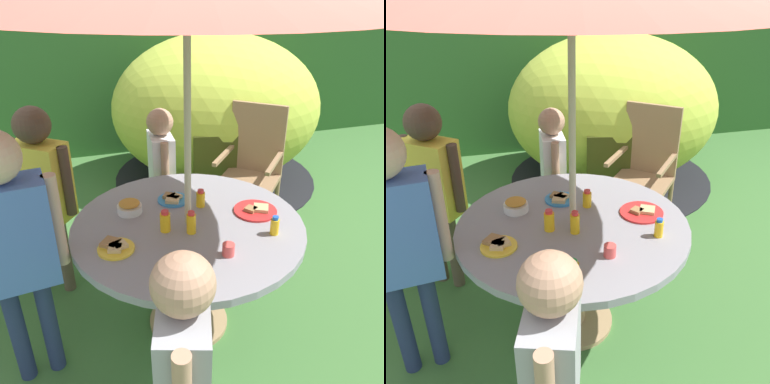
{
  "view_description": "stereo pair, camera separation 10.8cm",
  "coord_description": "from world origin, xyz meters",
  "views": [
    {
      "loc": [
        -0.54,
        -1.83,
        1.92
      ],
      "look_at": [
        0.06,
        0.12,
        0.86
      ],
      "focal_mm": 37.78,
      "sensor_mm": 36.0,
      "label": 1
    },
    {
      "loc": [
        -0.44,
        -1.86,
        1.92
      ],
      "look_at": [
        0.06,
        0.12,
        0.86
      ],
      "focal_mm": 37.78,
      "sensor_mm": 36.0,
      "label": 2
    }
  ],
  "objects": [
    {
      "name": "hedge_backdrop",
      "position": [
        0.0,
        3.34,
        0.82
      ],
      "size": [
        9.0,
        0.7,
        1.63
      ],
      "primitive_type": "cube",
      "color": "#285623",
      "rests_on": "ground_plane"
    },
    {
      "name": "child_in_white_shirt",
      "position": [
        0.06,
        0.88,
        0.73
      ],
      "size": [
        0.19,
        0.39,
        1.14
      ],
      "rotation": [
        0.0,
        0.0,
        -1.63
      ],
      "color": "navy",
      "rests_on": "ground_plane"
    },
    {
      "name": "plate_front_edge",
      "position": [
        -0.42,
        -0.14,
        0.75
      ],
      "size": [
        0.19,
        0.19,
        0.03
      ],
      "color": "yellow",
      "rests_on": "garden_table"
    },
    {
      "name": "juice_bottle_near_right",
      "position": [
        -0.01,
        -0.1,
        0.8
      ],
      "size": [
        0.05,
        0.05,
        0.13
      ],
      "color": "yellow",
      "rests_on": "garden_table"
    },
    {
      "name": "plate_center_back",
      "position": [
        0.41,
        -0.0,
        0.75
      ],
      "size": [
        0.25,
        0.25,
        0.03
      ],
      "color": "red",
      "rests_on": "garden_table"
    },
    {
      "name": "garden_table",
      "position": [
        0.0,
        0.0,
        0.6
      ],
      "size": [
        1.28,
        1.28,
        0.74
      ],
      "color": "tan",
      "rests_on": "ground_plane"
    },
    {
      "name": "juice_bottle_far_right",
      "position": [
        -0.11,
        -0.47,
        0.79
      ],
      "size": [
        0.05,
        0.05,
        0.1
      ],
      "color": "yellow",
      "rests_on": "garden_table"
    },
    {
      "name": "dome_tent",
      "position": [
        0.89,
        2.0,
        0.75
      ],
      "size": [
        2.59,
        2.59,
        1.51
      ],
      "rotation": [
        0.0,
        0.0,
        -0.22
      ],
      "color": "#B2C63F",
      "rests_on": "ground_plane"
    },
    {
      "name": "juice_bottle_center_front",
      "position": [
        0.4,
        -0.24,
        0.79
      ],
      "size": [
        0.05,
        0.05,
        0.11
      ],
      "color": "yellow",
      "rests_on": "garden_table"
    },
    {
      "name": "ground_plane",
      "position": [
        0.0,
        0.0,
        -0.01
      ],
      "size": [
        10.0,
        10.0,
        0.02
      ],
      "primitive_type": "cube",
      "color": "#3D6B33"
    },
    {
      "name": "cup_near",
      "position": [
        0.1,
        -0.34,
        0.77
      ],
      "size": [
        0.06,
        0.06,
        0.06
      ],
      "primitive_type": "cylinder",
      "color": "#E04C47",
      "rests_on": "garden_table"
    },
    {
      "name": "wooden_chair",
      "position": [
        0.85,
        0.99,
        0.57
      ],
      "size": [
        0.67,
        0.67,
        1.05
      ],
      "rotation": [
        0.0,
        0.0,
        -0.71
      ],
      "color": "#93704C",
      "rests_on": "ground_plane"
    },
    {
      "name": "snack_bowl",
      "position": [
        -0.29,
        0.2,
        0.78
      ],
      "size": [
        0.14,
        0.14,
        0.08
      ],
      "color": "white",
      "rests_on": "garden_table"
    },
    {
      "name": "child_in_grey_shirt",
      "position": [
        -0.29,
        -0.91,
        0.78
      ],
      "size": [
        0.26,
        0.4,
        1.21
      ],
      "rotation": [
        0.0,
        0.0,
        1.27
      ],
      "color": "navy",
      "rests_on": "ground_plane"
    },
    {
      "name": "juice_bottle_mid_left",
      "position": [
        0.12,
        0.16,
        0.79
      ],
      "size": [
        0.05,
        0.05,
        0.11
      ],
      "color": "yellow",
      "rests_on": "garden_table"
    },
    {
      "name": "juice_bottle_near_left",
      "position": [
        -0.14,
        -0.04,
        0.8
      ],
      "size": [
        0.06,
        0.06,
        0.12
      ],
      "color": "yellow",
      "rests_on": "garden_table"
    },
    {
      "name": "child_in_yellow_shirt",
      "position": [
        -0.77,
        0.59,
        0.83
      ],
      "size": [
        0.38,
        0.35,
        1.3
      ],
      "rotation": [
        0.0,
        0.0,
        -0.66
      ],
      "color": "brown",
      "rests_on": "ground_plane"
    },
    {
      "name": "plate_far_left",
      "position": [
        -0.02,
        0.27,
        0.75
      ],
      "size": [
        0.19,
        0.19,
        0.03
      ],
      "color": "#338CD8",
      "rests_on": "garden_table"
    },
    {
      "name": "child_in_blue_shirt",
      "position": [
        -0.88,
        -0.11,
        0.89
      ],
      "size": [
        0.47,
        0.24,
        1.4
      ],
      "rotation": [
        0.0,
        0.0,
        0.13
      ],
      "color": "navy",
      "rests_on": "ground_plane"
    }
  ]
}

